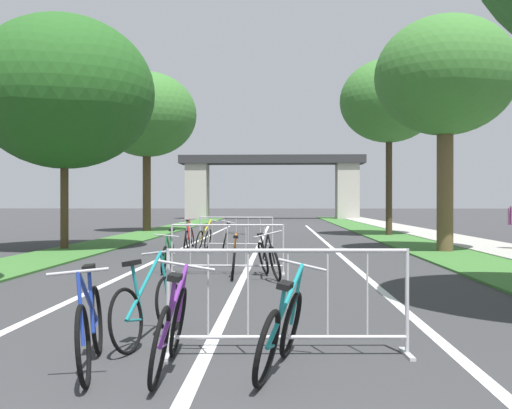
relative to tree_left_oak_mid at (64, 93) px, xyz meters
name	(u,v)px	position (x,y,z in m)	size (l,w,h in m)	color
grass_verge_left	(149,234)	(0.59, 9.29, -4.98)	(2.11, 63.34, 0.05)	#386B2D
grass_verge_right	(382,234)	(11.66, 9.29, -4.98)	(2.11, 63.34, 0.05)	#386B2D
sidewalk_path_right	(428,234)	(13.83, 9.29, -4.96)	(2.22, 63.34, 0.08)	#9E9B93
lane_stripe_center	(258,246)	(6.13, 1.70, -5.00)	(0.14, 36.64, 0.01)	silver
lane_stripe_right_lane	(330,246)	(8.59, 1.70, -5.00)	(0.14, 36.64, 0.01)	silver
lane_stripe_left_lane	(187,246)	(3.66, 1.70, -5.00)	(0.14, 36.64, 0.01)	silver
overpass_bridge	(272,178)	(6.13, 35.72, -1.17)	(17.09, 2.91, 5.87)	#2D2D30
tree_left_oak_mid	(64,93)	(0.00, 0.00, 0.00)	(5.70, 5.70, 7.43)	#4C3823
tree_left_pine_far	(147,115)	(-0.02, 11.51, 1.04)	(5.14, 5.14, 8.25)	#4C3823
tree_right_cypress_far	(445,77)	(11.83, -0.53, 0.27)	(4.20, 4.20, 7.10)	brown
tree_right_oak_near	(389,101)	(11.78, 8.15, 1.08)	(4.41, 4.41, 7.97)	#3D2D1E
crowd_barrier_nearest	(288,302)	(6.94, -12.50, -4.48)	(2.42, 0.55, 1.05)	#ADADB2
crowd_barrier_second	(227,249)	(5.76, -6.07, -4.48)	(2.40, 0.44, 1.05)	#ADADB2
crowd_barrier_third	(236,233)	(5.46, 0.37, -4.48)	(2.42, 0.57, 1.05)	#ADADB2
bicycle_teal_0	(281,331)	(6.87, -13.05, -4.64)	(0.71, 1.61, 0.97)	black
bicycle_green_1	(168,256)	(4.42, -5.68, -4.65)	(0.52, 1.59, 0.93)	black
bicycle_black_2	(268,259)	(6.63, -6.68, -4.62)	(0.61, 1.77, 0.98)	black
bicycle_purple_3	(171,329)	(5.89, -13.08, -4.62)	(0.55, 1.72, 0.95)	black
bicycle_blue_4	(90,327)	(5.15, -13.04, -4.62)	(0.53, 1.72, 0.97)	black
bicycle_orange_5	(234,259)	(5.93, -6.49, -4.65)	(0.43, 1.73, 0.88)	black
bicycle_silver_6	(225,239)	(5.14, -0.10, -4.66)	(0.50, 1.70, 0.95)	black
bicycle_red_7	(190,237)	(3.88, 0.85, -4.63)	(0.55, 1.70, 1.01)	black
bicycle_white_8	(185,239)	(3.88, -0.08, -4.64)	(0.52, 1.62, 0.97)	black
bicycle_yellow_9	(204,239)	(4.49, -0.21, -4.63)	(0.63, 1.69, 1.01)	black
bicycle_teal_10	(148,307)	(5.45, -12.02, -4.63)	(0.52, 1.64, 0.97)	black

